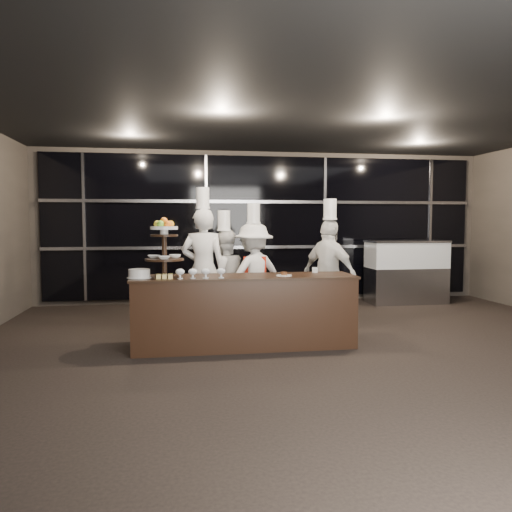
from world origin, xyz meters
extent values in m
plane|color=black|center=(0.00, 0.00, 0.00)|extent=(10.00, 10.00, 0.00)
plane|color=black|center=(0.00, 0.00, 3.00)|extent=(10.00, 10.00, 0.00)
plane|color=#473F38|center=(0.00, 5.00, 1.50)|extent=(9.00, 0.00, 9.00)
cube|color=black|center=(0.00, 4.94, 1.50)|extent=(8.60, 0.04, 2.80)
cube|color=#A5A5AA|center=(0.00, 4.89, 1.10)|extent=(8.60, 0.06, 0.06)
cube|color=#A5A5AA|center=(0.00, 4.89, 2.00)|extent=(8.60, 0.06, 0.06)
cube|color=#A5A5AA|center=(-3.50, 4.91, 1.50)|extent=(0.05, 0.05, 2.80)
cube|color=#A5A5AA|center=(-1.20, 4.91, 1.50)|extent=(0.05, 0.05, 2.80)
cube|color=#A5A5AA|center=(1.20, 4.91, 1.50)|extent=(0.05, 0.05, 2.80)
cube|color=#A5A5AA|center=(3.50, 4.91, 1.50)|extent=(0.05, 0.05, 2.80)
cube|color=black|center=(-0.93, 1.38, 0.45)|extent=(2.80, 0.70, 0.90)
cube|color=black|center=(-0.93, 1.38, 0.91)|extent=(2.84, 0.74, 0.03)
cylinder|color=black|center=(-1.93, 1.38, 0.94)|extent=(0.24, 0.24, 0.03)
cylinder|color=black|center=(-1.93, 1.38, 1.27)|extent=(0.06, 0.06, 0.70)
cylinder|color=black|center=(-1.93, 1.38, 1.14)|extent=(0.48, 0.48, 0.02)
cylinder|color=black|center=(-1.93, 1.38, 1.44)|extent=(0.34, 0.34, 0.02)
cylinder|color=white|center=(-1.93, 1.38, 1.48)|extent=(0.10, 0.10, 0.06)
cylinder|color=white|center=(-1.93, 1.38, 1.53)|extent=(0.34, 0.34, 0.04)
sphere|color=orange|center=(-1.85, 1.38, 1.58)|extent=(0.09, 0.09, 0.09)
sphere|color=#72B72F|center=(-1.89, 1.45, 1.58)|extent=(0.09, 0.09, 0.09)
sphere|color=orange|center=(-1.97, 1.45, 1.58)|extent=(0.09, 0.09, 0.09)
sphere|color=yellow|center=(-2.01, 1.38, 1.58)|extent=(0.09, 0.09, 0.09)
sphere|color=#71B32E|center=(-1.97, 1.31, 1.58)|extent=(0.09, 0.09, 0.09)
sphere|color=orange|center=(-1.89, 1.31, 1.58)|extent=(0.09, 0.09, 0.09)
sphere|color=orange|center=(-1.93, 1.38, 1.62)|extent=(0.09, 0.09, 0.09)
imported|color=white|center=(-2.06, 1.44, 1.17)|extent=(0.16, 0.16, 0.04)
imported|color=white|center=(-1.80, 1.44, 1.18)|extent=(0.15, 0.15, 0.05)
imported|color=white|center=(-1.93, 1.26, 1.17)|extent=(0.16, 0.16, 0.04)
cylinder|color=silver|center=(-1.74, 1.16, 0.93)|extent=(0.07, 0.07, 0.01)
cylinder|color=silver|center=(-1.74, 1.16, 0.96)|extent=(0.02, 0.02, 0.05)
ellipsoid|color=silver|center=(-1.74, 1.16, 1.01)|extent=(0.11, 0.11, 0.08)
ellipsoid|color=green|center=(-1.74, 1.16, 1.01)|extent=(0.08, 0.08, 0.05)
cylinder|color=silver|center=(-1.59, 1.16, 0.93)|extent=(0.07, 0.07, 0.01)
cylinder|color=silver|center=(-1.59, 1.16, 0.96)|extent=(0.02, 0.02, 0.05)
ellipsoid|color=silver|center=(-1.59, 1.16, 1.01)|extent=(0.11, 0.11, 0.08)
ellipsoid|color=#E34B27|center=(-1.59, 1.16, 1.01)|extent=(0.08, 0.08, 0.05)
cylinder|color=silver|center=(-1.43, 1.16, 0.93)|extent=(0.07, 0.07, 0.01)
cylinder|color=silver|center=(-1.43, 1.16, 0.96)|extent=(0.02, 0.02, 0.05)
ellipsoid|color=silver|center=(-1.43, 1.16, 1.01)|extent=(0.11, 0.11, 0.08)
ellipsoid|color=beige|center=(-1.43, 1.16, 1.01)|extent=(0.08, 0.08, 0.05)
cylinder|color=silver|center=(-1.24, 1.16, 0.93)|extent=(0.07, 0.07, 0.01)
cylinder|color=silver|center=(-1.24, 1.16, 0.96)|extent=(0.02, 0.02, 0.05)
ellipsoid|color=silver|center=(-1.24, 1.16, 1.01)|extent=(0.11, 0.11, 0.08)
ellipsoid|color=#4B2E12|center=(-1.24, 1.16, 1.01)|extent=(0.08, 0.08, 0.05)
cylinder|color=white|center=(-2.23, 1.33, 0.93)|extent=(0.30, 0.30, 0.01)
cylinder|color=white|center=(-2.23, 1.33, 0.98)|extent=(0.26, 0.26, 0.10)
cube|color=#FFE17C|center=(-2.00, 1.18, 0.95)|extent=(0.06, 0.06, 0.05)
cube|color=#FFE17C|center=(-1.93, 1.18, 0.95)|extent=(0.06, 0.06, 0.05)
cube|color=#FFE17C|center=(-1.86, 1.18, 0.95)|extent=(0.06, 0.06, 0.05)
cube|color=#FFE17C|center=(-2.00, 1.25, 0.95)|extent=(0.06, 0.06, 0.05)
cube|color=#FFE17C|center=(-1.93, 1.25, 0.95)|extent=(0.06, 0.06, 0.05)
cube|color=#FFE17C|center=(-1.86, 1.25, 0.95)|extent=(0.06, 0.06, 0.05)
cylinder|color=white|center=(-0.43, 1.28, 0.93)|extent=(0.20, 0.20, 0.01)
cylinder|color=#4C2814|center=(-0.43, 1.28, 0.95)|extent=(0.08, 0.08, 0.04)
cylinder|color=white|center=(0.08, 1.63, 0.96)|extent=(0.08, 0.08, 0.07)
cube|color=#A5A5AA|center=(2.69, 4.30, 0.35)|extent=(1.51, 0.65, 0.70)
cube|color=silver|center=(2.69, 4.30, 0.95)|extent=(1.51, 0.65, 0.50)
cube|color=#FFC67F|center=(2.69, 4.30, 0.95)|extent=(1.40, 0.54, 0.40)
cube|color=#A5A5AA|center=(2.69, 4.30, 1.22)|extent=(1.53, 0.67, 0.04)
imported|color=silver|center=(-1.39, 2.49, 0.90)|extent=(0.74, 0.57, 1.81)
cylinder|color=white|center=(-1.39, 2.49, 1.96)|extent=(0.19, 0.19, 0.30)
cylinder|color=white|center=(-1.39, 2.49, 1.81)|extent=(0.21, 0.21, 0.03)
imported|color=silver|center=(-1.07, 2.65, 0.74)|extent=(0.86, 0.75, 1.48)
cylinder|color=white|center=(-1.07, 2.65, 1.63)|extent=(0.19, 0.19, 0.30)
cylinder|color=white|center=(-1.07, 2.65, 1.48)|extent=(0.21, 0.21, 0.03)
imported|color=white|center=(-0.63, 2.54, 0.79)|extent=(1.18, 0.97, 1.59)
cylinder|color=white|center=(-0.63, 2.54, 1.74)|extent=(0.19, 0.19, 0.30)
cylinder|color=white|center=(-0.63, 2.54, 1.59)|extent=(0.21, 0.21, 0.03)
cube|color=red|center=(-0.63, 2.42, 0.79)|extent=(0.34, 0.03, 0.59)
imported|color=white|center=(0.47, 2.25, 0.82)|extent=(0.86, 1.03, 1.64)
cylinder|color=white|center=(0.47, 2.25, 1.79)|extent=(0.19, 0.19, 0.30)
cylinder|color=white|center=(0.47, 2.25, 1.65)|extent=(0.21, 0.21, 0.03)
camera|label=1|loc=(-1.77, -4.90, 1.62)|focal=35.00mm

